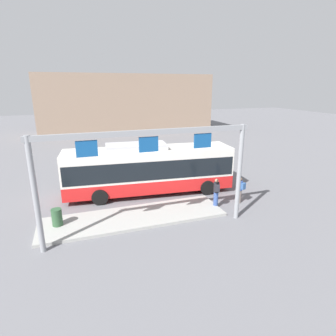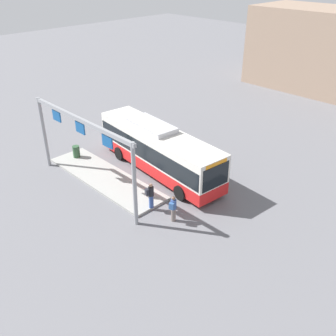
{
  "view_description": "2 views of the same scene",
  "coord_description": "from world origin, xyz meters",
  "px_view_note": "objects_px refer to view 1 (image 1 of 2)",
  "views": [
    {
      "loc": [
        -4.61,
        -17.04,
        7.06
      ],
      "look_at": [
        1.25,
        -0.21,
        1.72
      ],
      "focal_mm": 29.46,
      "sensor_mm": 36.0,
      "label": 1
    },
    {
      "loc": [
        17.4,
        -16.28,
        13.58
      ],
      "look_at": [
        2.53,
        -1.61,
        1.89
      ],
      "focal_mm": 40.79,
      "sensor_mm": 36.0,
      "label": 2
    }
  ],
  "objects_px": {
    "person_boarding": "(240,190)",
    "person_waiting_near": "(216,191)",
    "bus_main": "(149,168)",
    "trash_bin": "(57,217)"
  },
  "relations": [
    {
      "from": "person_boarding",
      "to": "person_waiting_near",
      "type": "xyz_separation_m",
      "value": [
        -1.74,
        -0.16,
        0.16
      ]
    },
    {
      "from": "bus_main",
      "to": "person_boarding",
      "type": "bearing_deg",
      "value": -30.01
    },
    {
      "from": "person_boarding",
      "to": "trash_bin",
      "type": "bearing_deg",
      "value": 68.85
    },
    {
      "from": "person_boarding",
      "to": "person_waiting_near",
      "type": "bearing_deg",
      "value": 75.92
    },
    {
      "from": "bus_main",
      "to": "trash_bin",
      "type": "height_order",
      "value": "bus_main"
    },
    {
      "from": "bus_main",
      "to": "trash_bin",
      "type": "xyz_separation_m",
      "value": [
        -5.78,
        -3.14,
        -1.2
      ]
    },
    {
      "from": "person_boarding",
      "to": "person_waiting_near",
      "type": "distance_m",
      "value": 1.76
    },
    {
      "from": "person_waiting_near",
      "to": "trash_bin",
      "type": "bearing_deg",
      "value": 106.0
    },
    {
      "from": "person_boarding",
      "to": "bus_main",
      "type": "bearing_deg",
      "value": 35.02
    },
    {
      "from": "person_waiting_near",
      "to": "person_boarding",
      "type": "bearing_deg",
      "value": -65.53
    }
  ]
}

